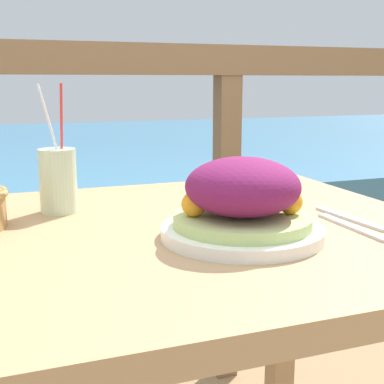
# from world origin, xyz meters

# --- Properties ---
(patio_table) EXTENTS (1.04, 0.80, 0.76)m
(patio_table) POSITION_xyz_m (0.00, 0.00, 0.65)
(patio_table) COLOR tan
(patio_table) RESTS_ON ground_plane
(railing_fence) EXTENTS (2.80, 0.08, 1.11)m
(railing_fence) POSITION_xyz_m (0.00, 0.72, 0.79)
(railing_fence) COLOR brown
(railing_fence) RESTS_ON ground_plane
(sea_backdrop) EXTENTS (12.00, 4.00, 0.54)m
(sea_backdrop) POSITION_xyz_m (0.00, 3.22, 0.27)
(sea_backdrop) COLOR teal
(sea_backdrop) RESTS_ON ground_plane
(salad_plate) EXTENTS (0.26, 0.26, 0.13)m
(salad_plate) POSITION_xyz_m (0.12, -0.09, 0.81)
(salad_plate) COLOR white
(salad_plate) RESTS_ON patio_table
(drink_glass) EXTENTS (0.07, 0.07, 0.25)m
(drink_glass) POSITION_xyz_m (-0.13, 0.18, 0.82)
(drink_glass) COLOR beige
(drink_glass) RESTS_ON patio_table
(fork) EXTENTS (0.02, 0.18, 0.00)m
(fork) POSITION_xyz_m (0.33, -0.11, 0.76)
(fork) COLOR silver
(fork) RESTS_ON patio_table
(knife) EXTENTS (0.03, 0.18, 0.00)m
(knife) POSITION_xyz_m (0.36, -0.06, 0.76)
(knife) COLOR silver
(knife) RESTS_ON patio_table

